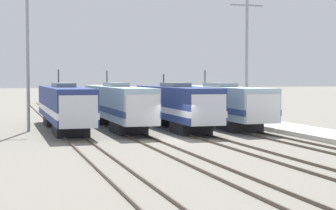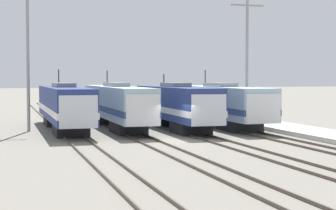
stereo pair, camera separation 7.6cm
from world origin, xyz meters
The scene contains 12 objects.
ground_plane centered at (0.00, 0.00, 0.00)m, with size 400.00×400.00×0.00m, color slate.
rail_pair_far_left centered at (-6.98, 0.00, 0.07)m, with size 1.51×120.00×0.15m.
rail_pair_center_left centered at (-2.33, 0.00, 0.07)m, with size 1.51×120.00×0.15m.
rail_pair_center_right centered at (2.33, 0.00, 0.07)m, with size 1.51×120.00×0.15m.
rail_pair_far_right centered at (6.98, 0.00, 0.07)m, with size 1.51×120.00×0.15m.
locomotive_far_left centered at (-6.98, 9.33, 2.07)m, with size 2.94×19.12×5.20m.
locomotive_center_left centered at (-2.33, 9.86, 2.08)m, with size 2.74×19.72×5.11m.
locomotive_center_right centered at (2.33, 7.21, 2.07)m, with size 2.95×16.36×4.77m.
locomotive_far_right centered at (6.98, 8.61, 2.06)m, with size 3.12×17.70×5.18m.
catenary_tower_left centered at (-9.92, 9.28, 6.71)m, with size 3.18×0.26×12.59m.
catenary_tower_right centered at (9.72, 9.28, 6.71)m, with size 3.18×0.26×12.59m.
platform centered at (11.13, 0.00, 0.17)m, with size 4.00×120.00×0.34m.
Camera 1 is at (-12.10, -38.31, 4.48)m, focal length 60.00 mm.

